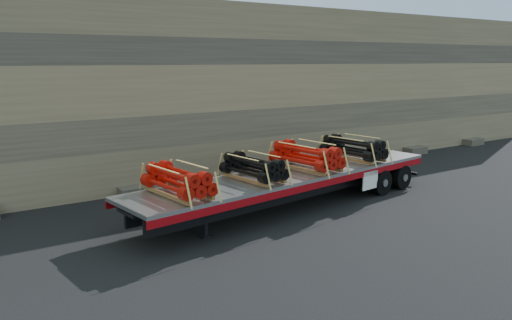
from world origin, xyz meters
The scene contains 7 objects.
ground centered at (0.00, 0.00, 0.00)m, with size 120.00×120.00×0.00m, color black.
rock_wall centered at (0.00, 6.50, 3.50)m, with size 44.00×3.00×7.00m, color #7A6B54.
trailer centered at (0.82, 0.57, 0.59)m, with size 11.83×2.28×1.18m, color #9DA0A4, non-canonical shape.
bundle_front centered at (-3.47, -0.01, 1.57)m, with size 1.09×2.19×0.78m, color #B31209, non-canonical shape.
bundle_midfront centered at (-0.82, 0.35, 1.55)m, with size 1.04×2.07×0.74m, color black, non-canonical shape.
bundle_midrear centered at (1.50, 0.66, 1.61)m, with size 1.19×2.39×0.85m, color #B31209, non-canonical shape.
bundle_rear centered at (3.96, 0.99, 1.59)m, with size 1.14×2.27×0.81m, color black, non-canonical shape.
Camera 1 is at (-8.86, -12.05, 4.78)m, focal length 35.00 mm.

